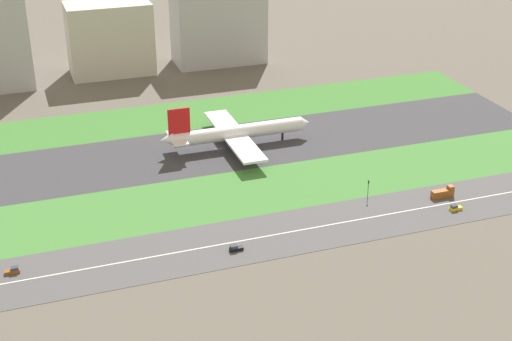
% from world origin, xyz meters
% --- Properties ---
extents(ground_plane, '(800.00, 800.00, 0.00)m').
position_xyz_m(ground_plane, '(0.00, 0.00, 0.00)').
color(ground_plane, '#5B564C').
extents(runway, '(280.00, 46.00, 0.10)m').
position_xyz_m(runway, '(0.00, 0.00, 0.05)').
color(runway, '#38383D').
rests_on(runway, ground_plane).
extents(grass_median_north, '(280.00, 36.00, 0.10)m').
position_xyz_m(grass_median_north, '(0.00, 41.00, 0.05)').
color(grass_median_north, '#3D7A33').
rests_on(grass_median_north, ground_plane).
extents(grass_median_south, '(280.00, 36.00, 0.10)m').
position_xyz_m(grass_median_south, '(0.00, -41.00, 0.05)').
color(grass_median_south, '#427F38').
rests_on(grass_median_south, ground_plane).
extents(highway, '(280.00, 28.00, 0.10)m').
position_xyz_m(highway, '(0.00, -73.00, 0.05)').
color(highway, '#4C4C4F').
rests_on(highway, ground_plane).
extents(highway_centerline, '(266.00, 0.50, 0.01)m').
position_xyz_m(highway_centerline, '(0.00, -73.00, 0.11)').
color(highway_centerline, silver).
rests_on(highway_centerline, highway).
extents(airliner, '(65.00, 56.00, 19.70)m').
position_xyz_m(airliner, '(6.69, 0.00, 6.23)').
color(airliner, white).
rests_on(airliner, runway).
extents(car_2, '(4.40, 1.80, 2.00)m').
position_xyz_m(car_2, '(-85.58, -68.00, 0.92)').
color(car_2, brown).
rests_on(car_2, highway).
extents(car_0, '(4.40, 1.80, 2.00)m').
position_xyz_m(car_0, '(62.96, -78.00, 0.92)').
color(car_0, yellow).
rests_on(car_0, highway).
extents(car_1, '(4.40, 1.80, 2.00)m').
position_xyz_m(car_1, '(-17.97, -78.00, 0.92)').
color(car_1, black).
rests_on(car_1, highway).
extents(truck_0, '(8.40, 2.50, 4.00)m').
position_xyz_m(truck_0, '(64.16, -68.00, 1.67)').
color(truck_0, brown).
rests_on(truck_0, highway).
extents(traffic_light, '(0.36, 0.50, 7.20)m').
position_xyz_m(traffic_light, '(37.86, -60.01, 4.29)').
color(traffic_light, '#4C4C51').
rests_on(traffic_light, highway).
extents(hangar_building, '(43.20, 24.76, 37.60)m').
position_xyz_m(hangar_building, '(-25.51, 114.00, 18.80)').
color(hangar_building, beige).
rests_on(hangar_building, ground_plane).
extents(office_tower, '(48.90, 25.00, 47.29)m').
position_xyz_m(office_tower, '(33.94, 114.00, 23.64)').
color(office_tower, '#B2B2B7').
rests_on(office_tower, ground_plane).
extents(fuel_tank_west, '(25.79, 25.79, 13.54)m').
position_xyz_m(fuel_tank_west, '(-14.60, 159.00, 6.77)').
color(fuel_tank_west, silver).
rests_on(fuel_tank_west, ground_plane).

